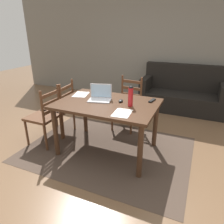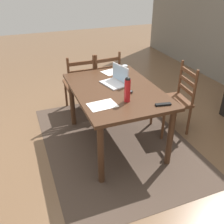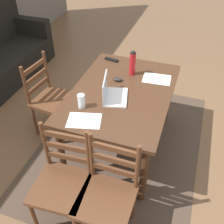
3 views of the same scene
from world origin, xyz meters
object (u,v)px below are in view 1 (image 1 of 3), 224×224
couch (182,94)px  chair_left_near (45,117)px  drinking_glass (93,90)px  tv_remote (152,101)px  laptop (100,96)px  chair_left_far (60,108)px  computer_mouse (121,101)px  water_bottle (131,96)px  dining_table (107,109)px  chair_far_head (127,104)px

couch → chair_left_near: bearing=-126.1°
drinking_glass → tv_remote: size_ratio=0.81×
laptop → drinking_glass: (-0.23, 0.21, 0.01)m
chair_left_far → computer_mouse: bearing=-5.0°
water_bottle → drinking_glass: bearing=158.2°
chair_left_far → drinking_glass: bearing=7.1°
chair_left_near → laptop: size_ratio=2.61×
couch → dining_table: bearing=-109.6°
chair_far_head → water_bottle: (0.34, -0.87, 0.46)m
drinking_glass → dining_table: bearing=-37.2°
couch → laptop: laptop is taller
chair_left_near → laptop: (0.86, 0.26, 0.37)m
chair_left_near → chair_far_head: bearing=46.8°
chair_far_head → water_bottle: water_bottle is taller
water_bottle → drinking_glass: size_ratio=2.06×
chair_far_head → drinking_glass: 0.79m
chair_far_head → chair_left_near: same height
couch → computer_mouse: 2.33m
dining_table → couch: size_ratio=0.79×
dining_table → laptop: size_ratio=3.90×
laptop → water_bottle: (0.49, -0.07, 0.09)m
water_bottle → tv_remote: water_bottle is taller
chair_far_head → drinking_glass: bearing=-122.4°
chair_left_near → drinking_glass: size_ratio=6.93×
couch → tv_remote: 2.04m
drinking_glass → computer_mouse: 0.57m
water_bottle → computer_mouse: bearing=149.3°
chair_left_far → drinking_glass: size_ratio=6.93×
tv_remote → laptop: bearing=29.0°
chair_far_head → tv_remote: chair_far_head is taller
dining_table → water_bottle: water_bottle is taller
dining_table → water_bottle: (0.35, -0.01, 0.25)m
chair_far_head → drinking_glass: (-0.37, -0.59, 0.38)m
chair_left_near → couch: size_ratio=0.53×
dining_table → laptop: bearing=154.9°
chair_far_head → water_bottle: bearing=-68.5°
chair_left_far → chair_left_near: 0.40m
laptop → water_bottle: 0.50m
chair_far_head → laptop: bearing=-100.3°
couch → laptop: 2.47m
drinking_glass → computer_mouse: bearing=-18.6°
laptop → drinking_glass: 0.31m
chair_left_far → laptop: (0.86, -0.13, 0.37)m
chair_far_head → water_bottle: 1.05m
dining_table → chair_left_far: 1.04m
water_bottle → computer_mouse: size_ratio=2.82×
chair_far_head → laptop: laptop is taller
dining_table → chair_far_head: size_ratio=1.49×
chair_left_far → water_bottle: bearing=-8.8°
dining_table → chair_left_near: bearing=-168.8°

